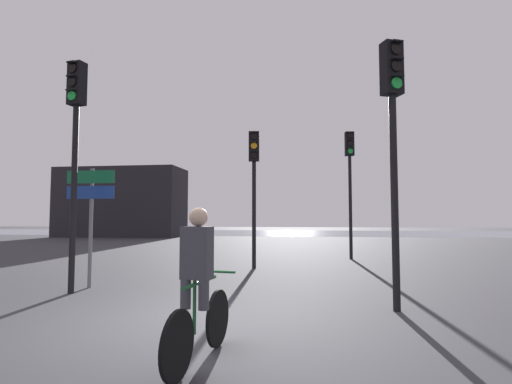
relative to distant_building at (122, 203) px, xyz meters
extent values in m
plane|color=#333338|center=(13.25, -25.03, -2.75)|extent=(120.00, 120.00, 0.00)
cube|color=slate|center=(13.25, 10.00, -2.75)|extent=(80.00, 16.00, 0.01)
cube|color=black|center=(0.00, 0.00, 0.00)|extent=(9.84, 4.00, 5.51)
cylinder|color=black|center=(16.56, -23.73, -0.97)|extent=(0.12, 0.12, 3.57)
cube|color=black|center=(16.56, -23.73, 1.27)|extent=(0.39, 0.35, 0.90)
cylinder|color=black|center=(16.62, -23.85, 1.56)|extent=(0.19, 0.10, 0.19)
cube|color=black|center=(16.62, -23.87, 1.67)|extent=(0.22, 0.18, 0.02)
cylinder|color=black|center=(16.62, -23.85, 1.27)|extent=(0.19, 0.10, 0.19)
cube|color=black|center=(16.62, -23.87, 1.38)|extent=(0.22, 0.18, 0.02)
cylinder|color=green|center=(16.62, -23.85, 0.98)|extent=(0.19, 0.10, 0.19)
cube|color=black|center=(16.62, -23.87, 1.09)|extent=(0.22, 0.18, 0.02)
cylinder|color=black|center=(10.41, -23.02, -0.83)|extent=(0.12, 0.12, 3.84)
cube|color=black|center=(10.41, -23.02, 1.53)|extent=(0.36, 0.30, 0.90)
cylinder|color=black|center=(10.38, -23.15, 1.82)|extent=(0.19, 0.07, 0.19)
cube|color=black|center=(10.38, -23.17, 1.93)|extent=(0.21, 0.15, 0.02)
cylinder|color=black|center=(10.38, -23.15, 1.53)|extent=(0.19, 0.07, 0.19)
cube|color=black|center=(10.38, -23.17, 1.64)|extent=(0.21, 0.15, 0.02)
cylinder|color=green|center=(10.38, -23.15, 1.24)|extent=(0.19, 0.07, 0.19)
cube|color=black|center=(10.38, -23.17, 1.35)|extent=(0.21, 0.15, 0.02)
cylinder|color=black|center=(16.65, -15.44, -0.84)|extent=(0.12, 0.12, 3.83)
cube|color=black|center=(16.65, -15.44, 1.52)|extent=(0.35, 0.28, 0.90)
cylinder|color=black|center=(16.67, -15.57, 1.81)|extent=(0.19, 0.05, 0.19)
cube|color=black|center=(16.67, -15.59, 1.92)|extent=(0.20, 0.14, 0.02)
cylinder|color=black|center=(16.67, -15.57, 1.52)|extent=(0.19, 0.05, 0.19)
cube|color=black|center=(16.67, -15.59, 1.63)|extent=(0.20, 0.14, 0.02)
cylinder|color=green|center=(16.67, -15.57, 1.23)|extent=(0.19, 0.05, 0.19)
cube|color=black|center=(16.67, -15.59, 1.34)|extent=(0.20, 0.14, 0.02)
cylinder|color=black|center=(13.50, -18.63, -1.14)|extent=(0.12, 0.12, 3.24)
cube|color=black|center=(13.50, -18.63, 0.93)|extent=(0.35, 0.28, 0.90)
cylinder|color=black|center=(13.51, -18.76, 1.22)|extent=(0.19, 0.05, 0.19)
cube|color=black|center=(13.51, -18.78, 1.33)|extent=(0.20, 0.14, 0.02)
cylinder|color=orange|center=(13.51, -18.76, 0.93)|extent=(0.19, 0.05, 0.19)
cube|color=black|center=(13.51, -18.78, 1.04)|extent=(0.20, 0.14, 0.02)
cylinder|color=black|center=(13.51, -18.76, 0.64)|extent=(0.19, 0.05, 0.19)
cube|color=black|center=(13.51, -18.78, 0.75)|extent=(0.20, 0.14, 0.02)
cylinder|color=slate|center=(10.41, -22.36, -1.45)|extent=(0.08, 0.08, 2.60)
cube|color=#116038|center=(10.41, -22.41, -0.34)|extent=(1.10, 0.04, 0.28)
cube|color=navy|center=(10.41, -22.41, -0.68)|extent=(1.10, 0.04, 0.28)
cylinder|color=black|center=(14.09, -25.87, -2.42)|extent=(0.12, 0.66, 0.66)
cylinder|color=black|center=(13.96, -26.91, -2.42)|extent=(0.12, 0.66, 0.66)
cylinder|color=#1E592D|center=(14.03, -26.39, -1.92)|extent=(0.15, 0.84, 0.04)
cylinder|color=#1E592D|center=(14.01, -26.54, -2.15)|extent=(0.04, 0.04, 0.55)
cylinder|color=#1E592D|center=(14.09, -25.92, -1.87)|extent=(0.46, 0.09, 0.03)
cylinder|color=#3F3F47|center=(14.11, -26.55, -1.87)|extent=(0.11, 0.11, 0.60)
cylinder|color=#3F3F47|center=(13.91, -26.53, -1.87)|extent=(0.11, 0.11, 0.60)
cube|color=#3F3F47|center=(14.01, -26.49, -1.60)|extent=(0.32, 0.24, 0.54)
sphere|color=beige|center=(14.02, -26.46, -1.23)|extent=(0.20, 0.20, 0.20)
camera|label=1|loc=(15.19, -30.54, -1.24)|focal=28.00mm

